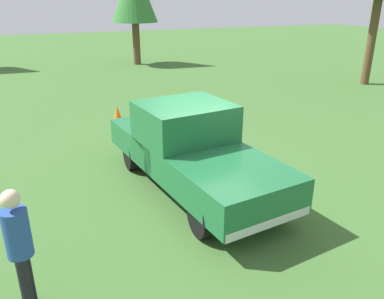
# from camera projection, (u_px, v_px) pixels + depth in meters

# --- Properties ---
(ground_plane) EXTENTS (80.00, 80.00, 0.00)m
(ground_plane) POSITION_uv_depth(u_px,v_px,m) (200.00, 177.00, 8.91)
(ground_plane) COLOR #3D662D
(pickup_truck) EXTENTS (5.24, 2.44, 1.82)m
(pickup_truck) POSITION_uv_depth(u_px,v_px,m) (189.00, 146.00, 8.16)
(pickup_truck) COLOR black
(pickup_truck) RESTS_ON ground_plane
(person_bystander) EXTENTS (0.36, 0.36, 1.78)m
(person_bystander) POSITION_uv_depth(u_px,v_px,m) (19.00, 245.00, 4.80)
(person_bystander) COLOR black
(person_bystander) RESTS_ON ground_plane
(traffic_cone) EXTENTS (0.32, 0.32, 0.55)m
(traffic_cone) POSITION_uv_depth(u_px,v_px,m) (118.00, 114.00, 12.68)
(traffic_cone) COLOR orange
(traffic_cone) RESTS_ON ground_plane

